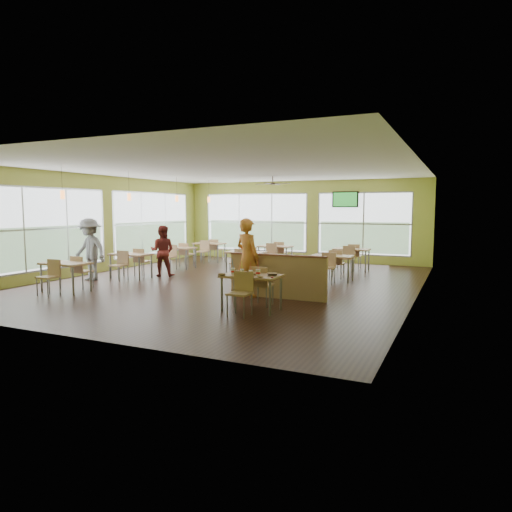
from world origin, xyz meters
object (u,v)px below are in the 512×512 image
main_table (251,280)px  half_wall_divider (277,276)px  food_basket (272,274)px  man_plaid (247,258)px

main_table → half_wall_divider: 1.45m
main_table → food_basket: bearing=9.2°
man_plaid → main_table: bearing=140.2°
main_table → half_wall_divider: bearing=90.0°
food_basket → man_plaid: bearing=132.6°
half_wall_divider → main_table: bearing=-90.0°
main_table → man_plaid: bearing=118.5°
man_plaid → food_basket: 1.74m
main_table → food_basket: 0.47m
half_wall_divider → man_plaid: 0.85m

